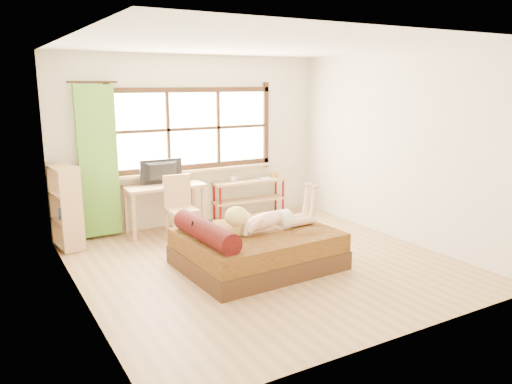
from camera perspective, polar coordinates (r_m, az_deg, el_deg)
floor at (r=6.49m, az=1.06°, el=-8.11°), size 4.50×4.50×0.00m
ceiling at (r=6.09m, az=1.17°, el=16.42°), size 4.50×4.50×0.00m
wall_back at (r=8.14m, az=-7.15°, el=5.80°), size 4.50×0.00×4.50m
wall_front at (r=4.41m, az=16.41°, el=-0.21°), size 4.50×0.00×4.50m
wall_left at (r=5.36m, az=-19.98°, el=1.72°), size 0.00×4.50×4.50m
wall_right at (r=7.55m, az=15.95°, el=4.91°), size 0.00×4.50×4.50m
window at (r=8.09m, az=-7.10°, el=6.90°), size 2.80×0.16×1.46m
curtain at (r=7.58m, az=-17.60°, el=3.31°), size 0.55×0.10×2.20m
bed at (r=6.29m, az=-0.20°, el=-6.37°), size 1.90×1.55×0.70m
woman at (r=6.20m, az=1.59°, el=-1.93°), size 1.31×0.42×0.55m
kitten at (r=5.99m, az=-6.31°, el=-4.19°), size 0.28×0.12×0.22m
desk at (r=7.75m, az=-10.43°, el=0.10°), size 1.21×0.58×0.75m
monitor at (r=7.74m, az=-10.63°, el=2.25°), size 0.66×0.10×0.38m
chair at (r=7.48m, az=-8.70°, el=-1.29°), size 0.43×0.43×0.94m
pipe_shelf at (r=8.53m, az=-0.70°, el=0.26°), size 1.31×0.39×0.74m
cup at (r=8.34m, az=-2.58°, el=1.49°), size 0.12×0.12×0.09m
book at (r=8.58m, az=0.38°, el=1.58°), size 0.19×0.25×0.02m
bookshelf at (r=7.34m, az=-20.90°, el=-1.63°), size 0.37×0.55×1.17m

